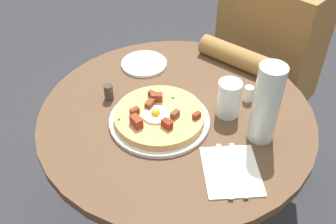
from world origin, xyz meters
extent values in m
cylinder|color=brown|center=(0.00, 0.00, 0.71)|extent=(0.82, 0.82, 0.03)
cylinder|color=#333338|center=(0.00, 0.00, 0.35)|extent=(0.10, 0.10, 0.69)
cube|color=#2D2D33|center=(0.05, -0.61, 0.23)|extent=(0.32, 0.28, 0.45)
cube|color=olive|center=(0.05, -0.61, 0.69)|extent=(0.38, 0.22, 0.48)
cylinder|color=olive|center=(0.03, -0.33, 0.75)|extent=(0.26, 0.09, 0.07)
cylinder|color=white|center=(0.01, 0.06, 0.73)|extent=(0.29, 0.29, 0.01)
cylinder|color=tan|center=(0.01, 0.06, 0.74)|extent=(0.26, 0.26, 0.02)
cylinder|color=white|center=(0.01, 0.08, 0.76)|extent=(0.08, 0.08, 0.01)
sphere|color=yellow|center=(0.01, 0.08, 0.76)|extent=(0.03, 0.03, 0.03)
cube|color=brown|center=(0.05, 0.06, 0.77)|extent=(0.03, 0.03, 0.02)
cube|color=brown|center=(0.07, 0.02, 0.76)|extent=(0.03, 0.02, 0.02)
cube|color=maroon|center=(-0.05, 0.09, 0.77)|extent=(0.03, 0.02, 0.02)
cube|color=brown|center=(0.06, 0.11, 0.76)|extent=(0.02, 0.03, 0.02)
cube|color=brown|center=(0.05, 0.03, 0.77)|extent=(0.04, 0.04, 0.02)
cube|color=maroon|center=(0.02, 0.14, 0.77)|extent=(0.04, 0.03, 0.03)
cube|color=maroon|center=(-0.08, 0.01, 0.76)|extent=(0.01, 0.02, 0.02)
cube|color=brown|center=(-0.04, 0.05, 0.76)|extent=(0.02, 0.03, 0.02)
cube|color=#387F2D|center=(0.07, 0.16, 0.76)|extent=(0.00, 0.01, 0.00)
cube|color=#387F2D|center=(0.01, 0.07, 0.76)|extent=(0.01, 0.01, 0.00)
cube|color=#387F2D|center=(0.02, -0.01, 0.76)|extent=(0.01, 0.01, 0.00)
cylinder|color=white|center=(0.25, -0.11, 0.73)|extent=(0.16, 0.16, 0.01)
cube|color=white|center=(-0.25, 0.07, 0.72)|extent=(0.22, 0.22, 0.00)
cube|color=silver|center=(-0.24, 0.09, 0.73)|extent=(0.14, 0.13, 0.00)
cube|color=silver|center=(-0.27, 0.06, 0.73)|extent=(0.14, 0.13, 0.00)
cylinder|color=silver|center=(-0.11, -0.10, 0.78)|extent=(0.07, 0.07, 0.11)
cylinder|color=silver|center=(-0.24, -0.08, 0.84)|extent=(0.07, 0.07, 0.23)
cylinder|color=white|center=(-0.12, -0.19, 0.75)|extent=(0.03, 0.03, 0.05)
cylinder|color=#3F3833|center=(0.19, 0.09, 0.75)|extent=(0.03, 0.03, 0.05)
camera|label=1|loc=(-0.59, 0.66, 1.50)|focal=42.64mm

